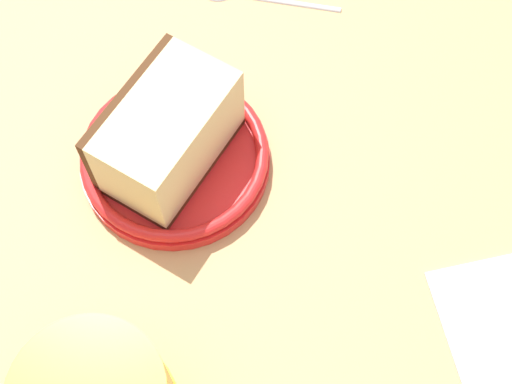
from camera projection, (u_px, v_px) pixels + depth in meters
The scene contains 3 objects.
ground_plane at pixel (211, 198), 56.56cm from camera, with size 134.41×134.41×2.10cm, color tan.
small_plate at pixel (175, 158), 55.78cm from camera, with size 14.58×14.58×2.01cm.
cake_slice at pixel (167, 133), 52.66cm from camera, with size 9.92×12.41×6.85cm.
Camera 1 is at (7.76, -22.64, 50.32)cm, focal length 51.17 mm.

